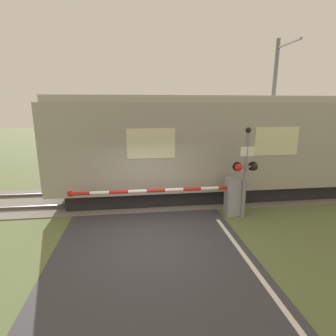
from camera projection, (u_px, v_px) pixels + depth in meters
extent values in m
plane|color=#5B6B3D|center=(150.00, 240.00, 7.40)|extent=(80.00, 80.00, 0.00)
cube|color=slate|center=(145.00, 197.00, 10.77)|extent=(36.00, 3.20, 0.03)
cube|color=#595451|center=(146.00, 202.00, 10.06)|extent=(36.00, 0.08, 0.10)
cube|color=#595451|center=(144.00, 190.00, 11.45)|extent=(36.00, 0.08, 0.10)
cube|color=black|center=(255.00, 186.00, 11.29)|extent=(15.17, 2.36, 0.60)
cube|color=#9E998E|center=(258.00, 143.00, 10.85)|extent=(16.49, 2.78, 3.19)
cube|color=#ADA89E|center=(262.00, 100.00, 10.45)|extent=(16.16, 2.55, 0.24)
cube|color=beige|center=(277.00, 141.00, 9.45)|extent=(1.65, 0.02, 1.02)
cube|color=beige|center=(151.00, 144.00, 8.88)|extent=(1.65, 0.02, 1.02)
cube|color=gray|center=(235.00, 196.00, 8.97)|extent=(0.60, 0.44, 1.32)
cylinder|color=gray|center=(235.00, 187.00, 8.90)|extent=(0.16, 0.16, 0.18)
cylinder|color=red|center=(227.00, 188.00, 8.86)|extent=(0.60, 0.11, 0.11)
cylinder|color=white|center=(209.00, 188.00, 8.78)|extent=(0.60, 0.11, 0.11)
cylinder|color=red|center=(192.00, 189.00, 8.71)|extent=(0.60, 0.11, 0.11)
cylinder|color=white|center=(174.00, 190.00, 8.63)|extent=(0.60, 0.11, 0.11)
cylinder|color=red|center=(156.00, 190.00, 8.56)|extent=(0.60, 0.11, 0.11)
cylinder|color=white|center=(137.00, 191.00, 8.48)|extent=(0.60, 0.11, 0.11)
cylinder|color=red|center=(119.00, 192.00, 8.41)|extent=(0.60, 0.11, 0.11)
cylinder|color=white|center=(100.00, 193.00, 8.33)|extent=(0.60, 0.11, 0.11)
cylinder|color=red|center=(80.00, 194.00, 8.26)|extent=(0.60, 0.11, 0.11)
cylinder|color=red|center=(70.00, 194.00, 8.22)|extent=(0.20, 0.02, 0.20)
cylinder|color=gray|center=(245.00, 177.00, 8.56)|extent=(0.11, 0.11, 2.84)
cube|color=gray|center=(246.00, 167.00, 8.48)|extent=(0.65, 0.07, 0.07)
sphere|color=red|center=(238.00, 167.00, 8.39)|extent=(0.24, 0.24, 0.24)
sphere|color=black|center=(254.00, 167.00, 8.46)|extent=(0.24, 0.24, 0.24)
cylinder|color=black|center=(237.00, 167.00, 8.50)|extent=(0.30, 0.06, 0.30)
cylinder|color=black|center=(253.00, 166.00, 8.57)|extent=(0.30, 0.06, 0.30)
cube|color=white|center=(247.00, 151.00, 8.32)|extent=(0.45, 0.02, 0.31)
sphere|color=black|center=(248.00, 130.00, 8.20)|extent=(0.18, 0.18, 0.18)
cylinder|color=slate|center=(272.00, 112.00, 13.09)|extent=(0.20, 0.20, 6.77)
cube|color=slate|center=(289.00, 43.00, 11.53)|extent=(0.10, 1.80, 0.08)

